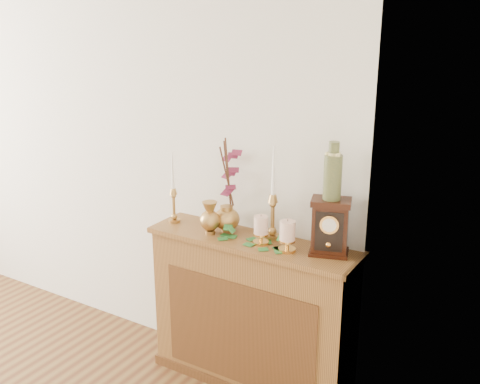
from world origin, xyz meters
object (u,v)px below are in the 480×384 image
Objects in this scene: bud_vase at (210,218)px; ceramic_vase at (333,174)px; mantel_clock at (330,227)px; candlestick_center at (273,209)px; ginger_jar at (230,187)px; candlestick_left at (174,200)px.

ceramic_vase is at bearing 7.55° from bud_vase.
candlestick_center is at bearing 156.52° from mantel_clock.
candlestick_left is at bearing -165.76° from ginger_jar.
ceramic_vase is (0.64, -0.04, 0.18)m from ginger_jar.
bud_vase is at bearing -159.84° from candlestick_center.
bud_vase is at bearing 169.44° from mantel_clock.
candlestick_left is 1.03m from ceramic_vase.
candlestick_left is 1.46× the size of ceramic_vase.
candlestick_center is at bearing 7.03° from candlestick_left.
ceramic_vase is (0.98, 0.05, 0.29)m from candlestick_left.
mantel_clock is (0.69, 0.09, 0.05)m from bud_vase.
bud_vase is 0.78m from ceramic_vase.
bud_vase is at bearing -111.64° from ginger_jar.
ginger_jar is at bearing 68.36° from bud_vase.
ginger_jar is 1.89× the size of ceramic_vase.
mantel_clock is 1.01× the size of ceramic_vase.
bud_vase is (-0.34, -0.12, -0.08)m from candlestick_center.
mantel_clock is at bearing -72.11° from ceramic_vase.
ceramic_vase is (-0.00, 0.00, 0.29)m from mantel_clock.
candlestick_center is 0.29m from ginger_jar.
ginger_jar is (-0.28, 0.01, 0.08)m from candlestick_center.
candlestick_center is 1.75× the size of mantel_clock.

